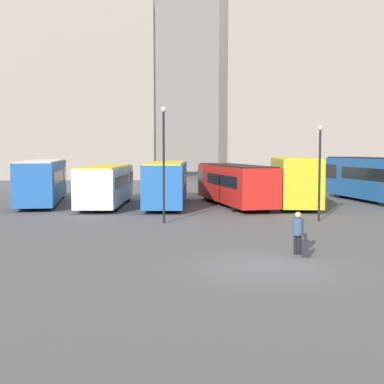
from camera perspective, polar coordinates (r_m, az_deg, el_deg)
ground_plane at (r=17.86m, az=7.95°, el=-7.93°), size 160.00×160.00×0.00m
building_block_left at (r=77.64m, az=-15.55°, el=10.44°), size 30.60×12.70×24.29m
building_block_right at (r=78.81m, az=12.72°, el=11.76°), size 25.36×12.10×27.99m
bus_0 at (r=39.93m, az=-15.64°, el=1.24°), size 3.75×11.79×3.11m
bus_1 at (r=37.19m, az=-9.11°, el=0.84°), size 3.02×10.45×2.78m
bus_2 at (r=37.11m, az=-2.69°, el=1.08°), size 3.19×11.23×3.01m
bus_3 at (r=37.19m, az=4.48°, el=0.95°), size 4.41×11.50×2.84m
bus_4 at (r=38.08m, az=10.80°, el=1.34°), size 3.86×11.23×3.32m
bus_5 at (r=42.22m, az=18.59°, el=1.47°), size 3.91×11.06×3.31m
traveler at (r=20.01m, az=11.22°, el=-3.91°), size 0.48×0.48×1.58m
suitcase at (r=19.68m, az=11.97°, el=-5.91°), size 0.31×0.35×0.88m
lamp_post_0 at (r=27.94m, az=-3.04°, el=3.89°), size 0.28×0.28×6.08m
lamp_post_1 at (r=29.52m, az=13.47°, el=2.89°), size 0.28×0.28×5.17m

